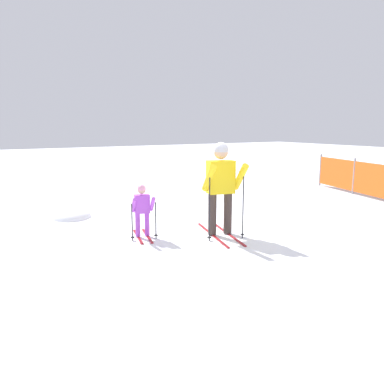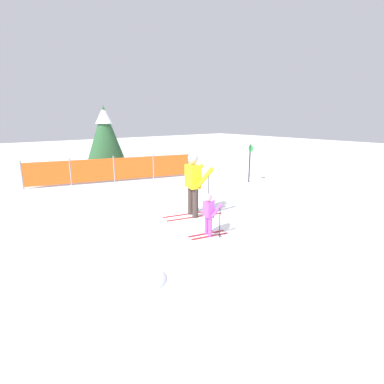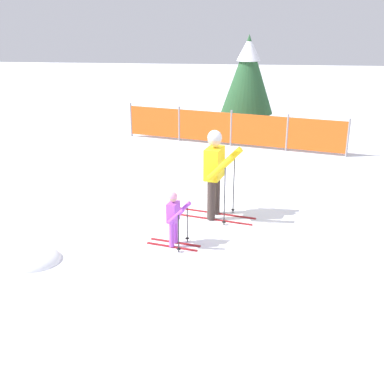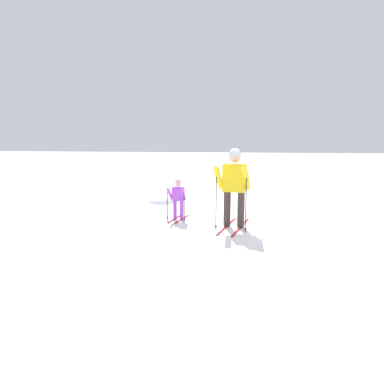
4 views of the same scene
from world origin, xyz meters
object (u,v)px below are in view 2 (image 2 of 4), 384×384
(trail_marker, at_px, (250,159))
(safety_fence, at_px, (114,169))
(skier_child, at_px, (209,212))
(skier_adult, at_px, (194,179))
(conifer_far, at_px, (105,132))

(trail_marker, bearing_deg, safety_fence, 141.18)
(safety_fence, distance_m, trail_marker, 5.66)
(skier_child, relative_size, safety_fence, 0.15)
(safety_fence, xyz_separation_m, trail_marker, (4.40, -3.54, 0.42))
(skier_adult, distance_m, skier_child, 1.54)
(skier_child, bearing_deg, conifer_far, 94.96)
(skier_child, distance_m, conifer_far, 8.86)
(conifer_far, xyz_separation_m, trail_marker, (3.94, -5.35, -1.01))
(conifer_far, bearing_deg, trail_marker, -53.64)
(conifer_far, height_order, trail_marker, conifer_far)
(skier_adult, bearing_deg, skier_child, -100.97)
(skier_adult, xyz_separation_m, conifer_far, (0.60, 7.33, 0.93))
(safety_fence, bearing_deg, trail_marker, -38.82)
(skier_adult, bearing_deg, trail_marker, 37.41)
(safety_fence, bearing_deg, skier_adult, -91.54)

